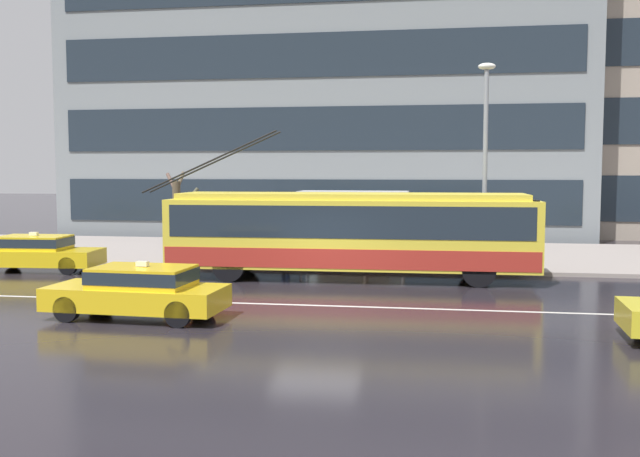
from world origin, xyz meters
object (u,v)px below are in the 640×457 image
(street_lamp, at_px, (485,149))
(pedestrian_at_shelter, at_px, (368,217))
(bus_shelter, at_px, (354,209))
(street_tree_bare, at_px, (178,212))
(taxi_queued_behind_bus, at_px, (37,252))
(trolleybus, at_px, (351,232))
(taxi_oncoming_near, at_px, (139,289))
(pedestrian_approaching_curb, at_px, (283,222))

(street_lamp, bearing_deg, pedestrian_at_shelter, 161.86)
(bus_shelter, distance_m, street_tree_bare, 6.82)
(taxi_queued_behind_bus, xyz_separation_m, bus_shelter, (10.89, 3.64, 1.41))
(trolleybus, xyz_separation_m, taxi_oncoming_near, (-4.36, -6.97, -0.86))
(street_lamp, bearing_deg, bus_shelter, 163.28)
(bus_shelter, height_order, pedestrian_approaching_curb, bus_shelter)
(taxi_oncoming_near, bearing_deg, pedestrian_at_shelter, 66.79)
(taxi_queued_behind_bus, relative_size, street_lamp, 0.62)
(trolleybus, height_order, street_tree_bare, trolleybus)
(pedestrian_at_shelter, bearing_deg, street_lamp, -18.14)
(bus_shelter, distance_m, street_lamp, 5.41)
(trolleybus, relative_size, street_lamp, 1.83)
(street_lamp, bearing_deg, pedestrian_approaching_curb, 179.67)
(trolleybus, bearing_deg, pedestrian_at_shelter, 86.80)
(trolleybus, height_order, taxi_queued_behind_bus, trolleybus)
(street_tree_bare, bearing_deg, pedestrian_at_shelter, 3.43)
(bus_shelter, bearing_deg, pedestrian_at_shelter, -4.64)
(bus_shelter, bearing_deg, street_lamp, -16.72)
(street_tree_bare, bearing_deg, pedestrian_approaching_curb, -11.66)
(pedestrian_approaching_curb, distance_m, street_tree_bare, 4.45)
(street_lamp, height_order, street_tree_bare, street_lamp)
(bus_shelter, relative_size, pedestrian_at_shelter, 1.99)
(pedestrian_at_shelter, distance_m, street_lamp, 5.08)
(pedestrian_approaching_curb, bearing_deg, trolleybus, -40.16)
(bus_shelter, bearing_deg, street_tree_bare, -175.96)
(taxi_oncoming_near, xyz_separation_m, bus_shelter, (4.04, 10.68, 1.41))
(street_tree_bare, bearing_deg, trolleybus, -24.42)
(pedestrian_at_shelter, relative_size, street_lamp, 0.29)
(pedestrian_at_shelter, bearing_deg, pedestrian_approaching_curb, -155.78)
(taxi_queued_behind_bus, bearing_deg, street_lamp, 8.09)
(taxi_oncoming_near, distance_m, pedestrian_approaching_curb, 9.49)
(taxi_queued_behind_bus, bearing_deg, pedestrian_at_shelter, 17.50)
(trolleybus, distance_m, pedestrian_approaching_curb, 3.62)
(taxi_queued_behind_bus, distance_m, pedestrian_approaching_curb, 8.79)
(taxi_queued_behind_bus, xyz_separation_m, pedestrian_approaching_curb, (8.44, 2.26, 0.99))
(taxi_queued_behind_bus, relative_size, pedestrian_at_shelter, 2.13)
(trolleybus, bearing_deg, taxi_queued_behind_bus, 179.63)
(taxi_queued_behind_bus, height_order, pedestrian_approaching_curb, pedestrian_approaching_curb)
(taxi_oncoming_near, relative_size, street_lamp, 0.61)
(taxi_queued_behind_bus, distance_m, taxi_oncoming_near, 9.82)
(pedestrian_at_shelter, relative_size, pedestrian_approaching_curb, 1.05)
(trolleybus, height_order, pedestrian_approaching_curb, trolleybus)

